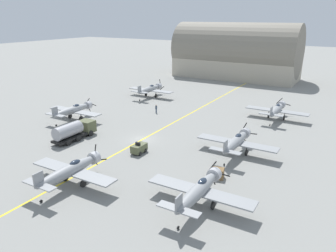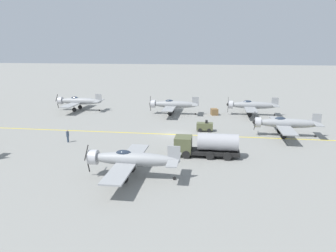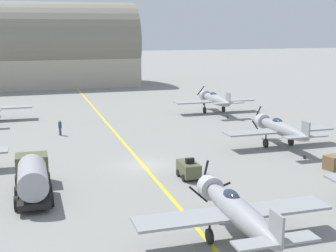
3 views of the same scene
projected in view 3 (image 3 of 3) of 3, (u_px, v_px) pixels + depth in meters
ground_plane at (143, 165)px, 42.82m from camera, size 400.00×400.00×0.00m
taxiway_stripe at (143, 165)px, 42.82m from camera, size 0.30×160.00×0.01m
airplane_mid_right at (281, 129)px, 48.72m from camera, size 12.00×9.98×3.66m
airplane_near_center at (236, 210)px, 27.05m from camera, size 12.00×9.98×3.77m
airplane_far_right at (215, 99)px, 68.12m from camera, size 12.00×9.98×3.65m
fuel_tanker at (33, 177)px, 34.72m from camera, size 2.68×8.00×2.98m
tow_tractor at (189, 169)px, 39.02m from camera, size 1.57×2.60×1.79m
ground_crew_walking at (60, 127)px, 54.33m from camera, size 0.39×0.39×1.81m
supply_crate_by_tanker at (334, 162)px, 41.42m from camera, size 1.79×1.61×1.27m
hangar at (42, 50)px, 97.88m from camera, size 39.01×16.32×17.44m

